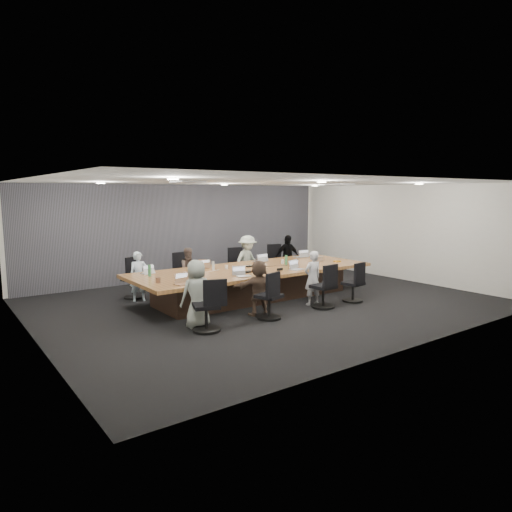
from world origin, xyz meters
TOP-DOWN VIEW (x-y plane):
  - floor at (0.00, 0.00)m, footprint 10.00×8.00m
  - ceiling at (0.00, 0.00)m, footprint 10.00×8.00m
  - wall_back at (0.00, 4.00)m, footprint 10.00×0.00m
  - wall_front at (0.00, -4.00)m, footprint 10.00×0.00m
  - wall_left at (-5.00, 0.00)m, footprint 0.00×8.00m
  - wall_right at (5.00, 0.00)m, footprint 0.00×8.00m
  - curtain at (0.00, 3.92)m, footprint 9.80×0.04m
  - conference_table at (0.00, 0.50)m, footprint 6.00×2.20m
  - chair_0 at (-2.38, 2.20)m, footprint 0.67×0.67m
  - chair_1 at (-1.04, 2.20)m, footprint 0.60×0.60m
  - chair_2 at (0.76, 2.20)m, footprint 0.63×0.63m
  - chair_3 at (2.20, 2.20)m, footprint 0.66×0.66m
  - chair_4 at (-2.30, -1.20)m, footprint 0.70×0.70m
  - chair_5 at (-0.83, -1.20)m, footprint 0.66×0.66m
  - chair_6 at (0.69, -1.20)m, footprint 0.57×0.57m
  - chair_7 at (1.67, -1.20)m, footprint 0.56×0.56m
  - person_0 at (-2.38, 1.85)m, footprint 0.49×0.38m
  - laptop_0 at (-2.38, 1.30)m, footprint 0.32×0.26m
  - person_1 at (-1.04, 1.85)m, footprint 0.58×0.45m
  - laptop_1 at (-1.04, 1.30)m, footprint 0.34×0.28m
  - person_2 at (0.76, 1.85)m, footprint 1.00×0.72m
  - laptop_2 at (0.76, 1.30)m, footprint 0.38×0.28m
  - person_3 at (2.20, 1.85)m, footprint 0.83×0.46m
  - laptop_3 at (2.20, 1.30)m, footprint 0.35×0.25m
  - person_4 at (-2.30, -0.85)m, footprint 0.65×0.43m
  - laptop_4 at (-2.30, -0.30)m, footprint 0.37×0.29m
  - person_5 at (-0.83, -0.85)m, footprint 1.14×0.59m
  - laptop_5 at (-0.83, -0.30)m, footprint 0.35×0.28m
  - person_6 at (0.69, -0.85)m, footprint 0.47×0.33m
  - laptop_6 at (0.69, -0.30)m, footprint 0.39×0.31m
  - bottle_green_left at (-2.49, 0.95)m, footprint 0.09×0.09m
  - bottle_green_right at (1.00, 0.47)m, footprint 0.08×0.08m
  - bottle_clear at (-0.94, 0.83)m, footprint 0.08×0.08m
  - cup_white_far at (-0.59, 0.79)m, footprint 0.08×0.08m
  - cup_white_near at (1.04, 0.65)m, footprint 0.10×0.10m
  - mug_brown at (-2.65, 0.14)m, footprint 0.12×0.12m
  - mic_left at (-0.45, 0.07)m, footprint 0.20×0.16m
  - mic_right at (0.03, 0.72)m, footprint 0.16×0.13m
  - stapler at (0.31, -0.14)m, footprint 0.15×0.04m
  - canvas_bag at (2.09, 0.42)m, footprint 0.25×0.16m
  - snack_packet at (2.40, 0.03)m, footprint 0.19×0.16m

SIDE VIEW (x-z plane):
  - floor at x=0.00m, z-range 0.00..0.00m
  - chair_7 at x=1.67m, z-range 0.00..0.73m
  - chair_0 at x=-2.38m, z-range 0.00..0.78m
  - chair_5 at x=-0.83m, z-range 0.00..0.79m
  - conference_table at x=0.00m, z-range 0.03..0.77m
  - chair_6 at x=0.69m, z-range 0.00..0.80m
  - chair_4 at x=-2.30m, z-range 0.00..0.81m
  - chair_1 at x=-1.04m, z-range 0.00..0.82m
  - chair_2 at x=0.76m, z-range 0.00..0.82m
  - chair_3 at x=2.20m, z-range 0.00..0.83m
  - person_5 at x=-0.83m, z-range 0.00..1.17m
  - person_1 at x=-1.04m, z-range 0.00..1.18m
  - person_0 at x=-2.38m, z-range 0.00..1.19m
  - person_6 at x=0.69m, z-range 0.00..1.25m
  - person_4 at x=-2.30m, z-range 0.00..1.31m
  - person_3 at x=2.20m, z-range 0.00..1.33m
  - person_2 at x=0.76m, z-range 0.00..1.39m
  - laptop_0 at x=-2.38m, z-range 0.74..0.76m
  - laptop_1 at x=-1.04m, z-range 0.74..0.76m
  - laptop_2 at x=0.76m, z-range 0.74..0.76m
  - laptop_3 at x=2.20m, z-range 0.74..0.76m
  - laptop_4 at x=-2.30m, z-range 0.74..0.76m
  - laptop_5 at x=-0.83m, z-range 0.74..0.76m
  - laptop_6 at x=0.69m, z-range 0.74..0.76m
  - mic_right at x=0.03m, z-range 0.74..0.77m
  - mic_left at x=-0.45m, z-range 0.74..0.77m
  - snack_packet at x=2.40m, z-range 0.74..0.78m
  - stapler at x=0.31m, z-range 0.74..0.80m
  - cup_white_far at x=-0.59m, z-range 0.74..0.83m
  - cup_white_near at x=1.04m, z-range 0.74..0.84m
  - mug_brown at x=-2.65m, z-range 0.74..0.86m
  - canvas_bag at x=2.09m, z-range 0.74..0.87m
  - bottle_clear at x=-0.94m, z-range 0.74..0.95m
  - bottle_green_right at x=1.00m, z-range 0.74..0.98m
  - bottle_green_left at x=-2.49m, z-range 0.74..1.00m
  - wall_back at x=0.00m, z-range 0.00..2.80m
  - wall_front at x=0.00m, z-range 0.00..2.80m
  - wall_left at x=-5.00m, z-range 0.00..2.80m
  - wall_right at x=5.00m, z-range 0.00..2.80m
  - curtain at x=0.00m, z-range 0.00..2.80m
  - ceiling at x=0.00m, z-range 2.80..2.80m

